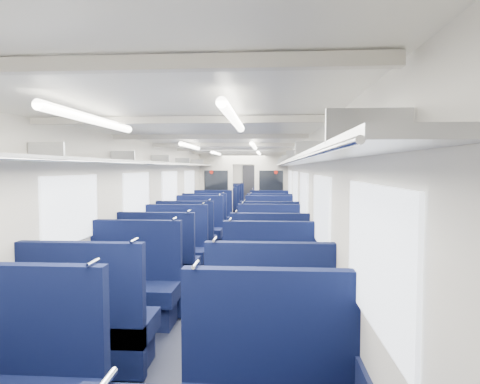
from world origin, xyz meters
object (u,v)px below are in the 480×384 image
at_px(bulkhead, 244,188).
at_px(seat_15, 269,232).
at_px(seat_10, 174,253).
at_px(seat_5, 269,330).
at_px(seat_7, 269,293).
at_px(seat_11, 269,253).
at_px(seat_24, 227,206).
at_px(seat_4, 90,329).
at_px(seat_6, 133,290).
at_px(seat_16, 205,225).
at_px(seat_23, 270,209).
at_px(seat_25, 270,206).
at_px(seat_17, 269,226).
at_px(seat_20, 220,213).
at_px(seat_18, 212,220).
at_px(seat_12, 187,242).
at_px(seat_14, 198,232).
at_px(seat_26, 230,203).
at_px(seat_9, 269,269).
at_px(end_door, 251,188).
at_px(seat_21, 270,213).
at_px(seat_22, 223,209).
at_px(seat_27, 270,204).
at_px(seat_8, 160,267).
at_px(seat_13, 269,243).
at_px(seat_19, 270,220).

bearing_deg(bulkhead, seat_15, -77.21).
bearing_deg(seat_10, seat_5, -63.58).
xyz_separation_m(seat_7, seat_11, (0.00, 2.40, 0.00)).
bearing_deg(seat_24, seat_4, -90.00).
height_order(seat_6, seat_16, same).
height_order(seat_23, seat_25, same).
bearing_deg(seat_17, seat_20, 118.41).
relative_size(bulkhead, seat_15, 2.21).
bearing_deg(seat_11, seat_18, 109.89).
bearing_deg(seat_16, seat_12, -90.00).
xyz_separation_m(seat_5, seat_14, (-1.66, 5.78, 0.00)).
relative_size(seat_25, seat_26, 1.00).
bearing_deg(seat_16, seat_15, -32.58).
xyz_separation_m(seat_4, seat_12, (0.00, 4.54, 0.00)).
bearing_deg(seat_9, end_door, 93.79).
bearing_deg(seat_24, seat_7, -81.65).
distance_m(seat_15, seat_24, 6.81).
distance_m(end_door, seat_16, 8.06).
height_order(seat_12, seat_14, same).
bearing_deg(seat_24, seat_17, -73.39).
bearing_deg(seat_10, seat_9, -30.87).
height_order(bulkhead, seat_15, bulkhead).
height_order(seat_21, seat_24, same).
bearing_deg(seat_25, seat_14, -104.16).
bearing_deg(seat_24, seat_12, -90.00).
bearing_deg(end_door, seat_20, -99.54).
height_order(seat_5, seat_21, same).
distance_m(seat_17, seat_22, 4.57).
xyz_separation_m(seat_11, seat_24, (-1.66, 8.91, 0.00)).
bearing_deg(seat_10, seat_21, 76.22).
bearing_deg(seat_15, seat_7, -90.00).
bearing_deg(seat_16, seat_27, 76.05).
relative_size(seat_15, seat_20, 1.00).
distance_m(seat_8, seat_12, 2.08).
relative_size(seat_8, seat_9, 1.00).
xyz_separation_m(seat_13, seat_26, (-1.66, 9.12, 0.00)).
bearing_deg(seat_19, seat_7, -90.00).
height_order(seat_8, seat_14, same).
bearing_deg(end_door, seat_19, -83.00).
relative_size(seat_4, seat_9, 1.00).
relative_size(end_door, seat_5, 1.58).
distance_m(seat_16, seat_17, 1.66).
height_order(seat_12, seat_21, same).
distance_m(seat_11, seat_16, 3.75).
relative_size(seat_7, seat_10, 1.00).
distance_m(seat_13, seat_15, 1.37).
relative_size(seat_21, seat_26, 1.00).
bearing_deg(seat_7, seat_19, 90.00).
xyz_separation_m(seat_10, seat_15, (1.66, 2.48, 0.00)).
relative_size(seat_4, seat_10, 1.00).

